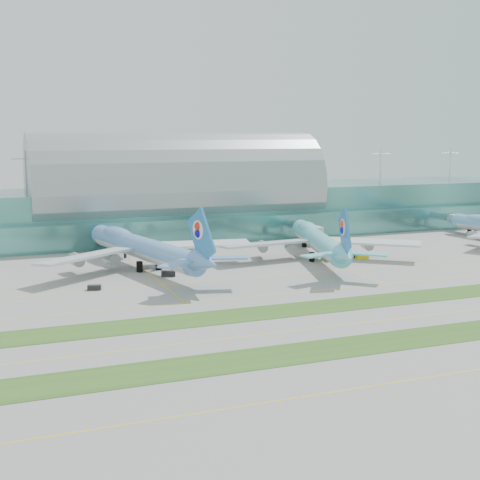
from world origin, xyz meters
name	(u,v)px	position (x,y,z in m)	size (l,w,h in m)	color
ground	(321,309)	(0.00, 0.00, 0.00)	(700.00, 700.00, 0.00)	gray
terminal	(177,202)	(0.01, 128.79, 14.23)	(340.00, 69.10, 36.00)	#3D7A75
grass_strip_near	(385,342)	(0.00, -28.00, 0.04)	(420.00, 12.00, 0.08)	#2D591E
grass_strip_far	(317,307)	(0.00, 2.00, 0.04)	(420.00, 12.00, 0.08)	#2D591E
taxiline_a	(447,374)	(0.00, -48.00, 0.01)	(420.00, 0.35, 0.01)	yellow
taxiline_b	(350,324)	(0.00, -14.00, 0.01)	(420.00, 0.35, 0.01)	yellow
taxiline_c	(289,293)	(0.00, 18.00, 0.01)	(420.00, 0.35, 0.01)	yellow
taxiline_d	(258,277)	(0.00, 40.00, 0.01)	(420.00, 0.35, 0.01)	yellow
airliner_b	(142,246)	(-29.41, 65.41, 7.10)	(71.81, 82.76, 23.01)	#6196D7
airliner_c	(318,240)	(30.58, 59.69, 6.67)	(66.80, 77.25, 21.63)	#64CCDC
gse_c	(94,287)	(-48.55, 40.67, 0.69)	(3.68, 1.78, 1.37)	black
gse_d	(168,274)	(-24.91, 50.51, 0.85)	(4.24, 1.94, 1.69)	black
gse_e	(362,256)	(44.64, 54.23, 0.85)	(4.09, 2.09, 1.70)	yellow
gse_f	(359,255)	(44.90, 56.74, 0.79)	(3.28, 1.54, 1.57)	black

